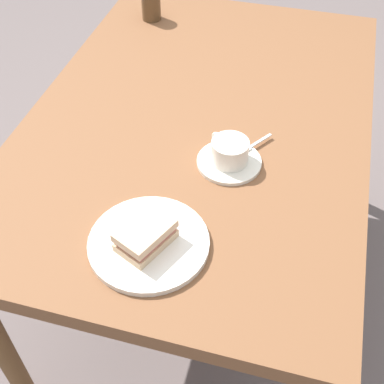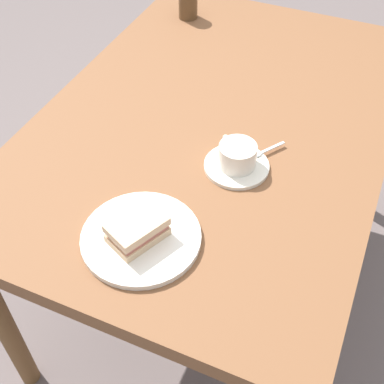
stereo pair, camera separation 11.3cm
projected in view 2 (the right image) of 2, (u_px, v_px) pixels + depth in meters
The scene contains 8 objects.
ground_plane at pixel (210, 274), 1.92m from camera, with size 6.00×6.00×0.00m, color #645755.
dining_table at pixel (217, 136), 1.43m from camera, with size 1.33×0.90×0.75m.
sandwich_plate at pixel (141, 238), 1.08m from camera, with size 0.25×0.25×0.01m, color silver.
sandwich_front at pixel (137, 230), 1.05m from camera, with size 0.14×0.12×0.05m.
coffee_saucer at pixel (237, 166), 1.23m from camera, with size 0.16×0.16×0.01m, color silver.
coffee_cup at pixel (237, 155), 1.21m from camera, with size 0.10×0.10×0.06m.
spoon at pixel (263, 152), 1.26m from camera, with size 0.09×0.06×0.01m.
drinking_glass at pixel (188, 5), 1.72m from camera, with size 0.06×0.06×0.09m, color #513820.
Camera 2 is at (1.04, 0.38, 1.60)m, focal length 47.85 mm.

